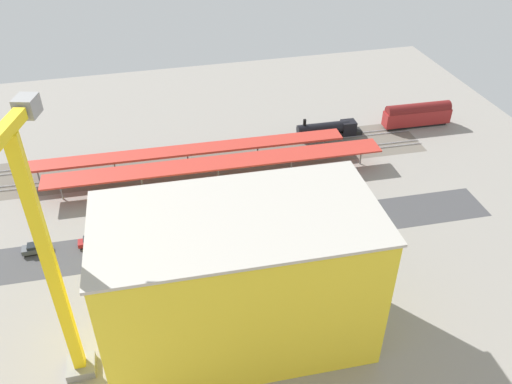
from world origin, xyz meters
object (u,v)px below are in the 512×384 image
(street_tree_0, at_px, (316,221))
(parked_car_0, at_px, (360,200))
(parked_car_5, at_px, (136,236))
(parked_car_4, at_px, (190,225))
(platform_canopy_near, at_px, (218,163))
(traffic_light, at_px, (279,192))
(tower_crane, at_px, (42,256))
(street_tree_1, at_px, (345,212))
(platform_canopy_far, at_px, (187,150))
(locomotive, at_px, (330,130))
(parked_car_2, at_px, (275,213))
(passenger_coach, at_px, (417,114))
(parked_car_6, at_px, (92,242))
(box_truck_0, at_px, (309,244))
(parked_car_7, at_px, (36,249))
(parked_car_1, at_px, (321,207))
(street_tree_2, at_px, (258,230))
(parked_car_3, at_px, (235,219))
(construction_building, at_px, (239,281))

(street_tree_0, bearing_deg, parked_car_0, -143.69)
(parked_car_5, bearing_deg, parked_car_4, -175.48)
(platform_canopy_near, bearing_deg, street_tree_0, 118.61)
(parked_car_5, distance_m, traffic_light, 26.23)
(tower_crane, relative_size, street_tree_1, 4.77)
(platform_canopy_far, height_order, traffic_light, traffic_light)
(locomotive, xyz_separation_m, parked_car_2, (19.99, 25.55, -0.98))
(passenger_coach, relative_size, parked_car_6, 3.63)
(box_truck_0, bearing_deg, parked_car_5, -20.18)
(parked_car_5, distance_m, parked_car_6, 7.44)
(platform_canopy_far, xyz_separation_m, parked_car_6, (19.25, 20.58, -3.28))
(platform_canopy_near, xyz_separation_m, traffic_light, (-8.94, 12.46, 0.04))
(box_truck_0, relative_size, street_tree_0, 1.34)
(parked_car_0, relative_size, parked_car_7, 1.10)
(passenger_coach, bearing_deg, parked_car_7, 17.15)
(parked_car_1, distance_m, parked_car_4, 24.30)
(parked_car_6, bearing_deg, tower_crane, 86.98)
(parked_car_6, bearing_deg, platform_canopy_far, -133.09)
(locomotive, xyz_separation_m, street_tree_1, (10.07, 33.66, 3.53))
(parked_car_7, bearing_deg, street_tree_1, 170.95)
(street_tree_1, bearing_deg, platform_canopy_near, -51.08)
(locomotive, xyz_separation_m, street_tree_2, (25.15, 33.55, 2.46))
(platform_canopy_far, bearing_deg, parked_car_7, 35.63)
(street_tree_0, bearing_deg, parked_car_4, -23.81)
(parked_car_2, xyz_separation_m, parked_car_7, (41.22, -0.03, 0.02))
(parked_car_7, relative_size, traffic_light, 0.70)
(parked_car_0, xyz_separation_m, parked_car_3, (23.99, 0.07, -0.02))
(parked_car_1, height_order, construction_building, construction_building)
(parked_car_1, xyz_separation_m, parked_car_3, (16.18, -0.20, 0.02))
(parked_car_5, relative_size, street_tree_2, 0.63)
(tower_crane, distance_m, street_tree_2, 37.90)
(box_truck_0, bearing_deg, passenger_coach, -136.70)
(parked_car_3, bearing_deg, parked_car_7, -0.08)
(construction_building, bearing_deg, passenger_coach, -134.95)
(parked_car_6, bearing_deg, street_tree_1, 169.51)
(parked_car_2, bearing_deg, platform_canopy_far, -57.36)
(parked_car_7, xyz_separation_m, street_tree_2, (-36.06, 8.03, 3.42))
(locomotive, distance_m, traffic_light, 30.75)
(platform_canopy_far, bearing_deg, platform_canopy_near, 128.81)
(platform_canopy_near, xyz_separation_m, parked_car_4, (7.72, 13.78, -3.35))
(platform_canopy_near, bearing_deg, locomotive, -157.15)
(platform_canopy_near, bearing_deg, parked_car_7, 22.44)
(parked_car_5, height_order, tower_crane, tower_crane)
(passenger_coach, distance_m, street_tree_1, 46.20)
(street_tree_0, bearing_deg, platform_canopy_far, -58.92)
(parked_car_1, height_order, box_truck_0, box_truck_0)
(parked_car_1, bearing_deg, parked_car_3, -0.70)
(parked_car_5, bearing_deg, box_truck_0, 159.82)
(platform_canopy_far, distance_m, street_tree_2, 29.33)
(platform_canopy_far, distance_m, parked_car_5, 24.27)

